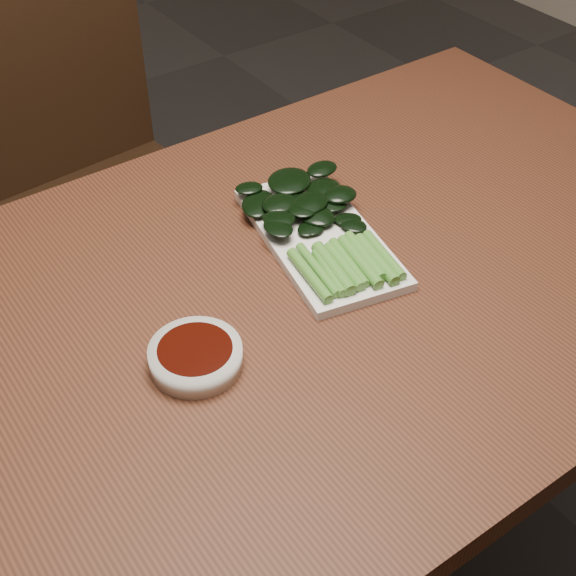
{
  "coord_description": "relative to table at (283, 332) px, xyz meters",
  "views": [
    {
      "loc": [
        -0.44,
        -0.64,
        1.44
      ],
      "look_at": [
        0.0,
        -0.01,
        0.76
      ],
      "focal_mm": 50.0,
      "sensor_mm": 36.0,
      "label": 1
    }
  ],
  "objects": [
    {
      "name": "gai_lan",
      "position": [
        0.11,
        0.08,
        0.1
      ],
      "size": [
        0.19,
        0.3,
        0.03
      ],
      "color": "#4E8E31",
      "rests_on": "serving_plate"
    },
    {
      "name": "serving_plate",
      "position": [
        0.1,
        0.06,
        0.08
      ],
      "size": [
        0.2,
        0.31,
        0.01
      ],
      "rotation": [
        0.0,
        0.0,
        -0.21
      ],
      "color": "silver",
      "rests_on": "table"
    },
    {
      "name": "chair_far",
      "position": [
        0.06,
        0.78,
        -0.19
      ],
      "size": [
        0.43,
        0.43,
        0.89
      ],
      "rotation": [
        0.0,
        0.0,
        0.08
      ],
      "color": "black",
      "rests_on": "ground"
    },
    {
      "name": "sauce_bowl",
      "position": [
        -0.16,
        -0.05,
        0.09
      ],
      "size": [
        0.11,
        0.11,
        0.03
      ],
      "color": "silver",
      "rests_on": "table"
    },
    {
      "name": "table",
      "position": [
        0.0,
        0.0,
        0.0
      ],
      "size": [
        1.4,
        0.8,
        0.75
      ],
      "color": "#472314",
      "rests_on": "ground"
    }
  ]
}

